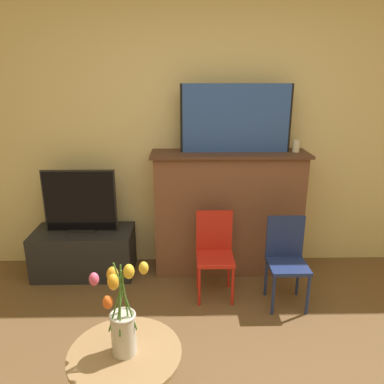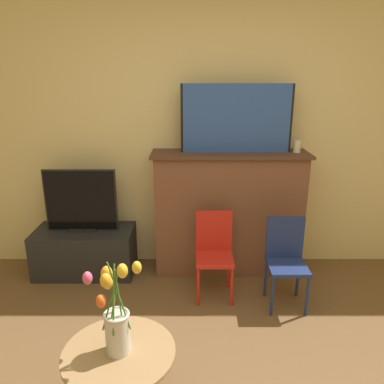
# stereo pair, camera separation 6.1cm
# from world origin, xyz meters

# --- Properties ---
(wall_back) EXTENTS (8.00, 0.06, 2.70)m
(wall_back) POSITION_xyz_m (0.00, 2.13, 1.35)
(wall_back) COLOR beige
(wall_back) RESTS_ON ground
(fireplace_mantel) EXTENTS (1.40, 0.40, 1.15)m
(fireplace_mantel) POSITION_xyz_m (0.18, 1.92, 0.59)
(fireplace_mantel) COLOR brown
(fireplace_mantel) RESTS_ON ground
(painting) EXTENTS (0.97, 0.03, 0.59)m
(painting) POSITION_xyz_m (0.23, 1.93, 1.44)
(painting) COLOR black
(painting) RESTS_ON fireplace_mantel
(mantel_candle) EXTENTS (0.06, 0.06, 0.11)m
(mantel_candle) POSITION_xyz_m (0.77, 1.92, 1.20)
(mantel_candle) COLOR silver
(mantel_candle) RESTS_ON fireplace_mantel
(tv_stand) EXTENTS (0.91, 0.45, 0.43)m
(tv_stand) POSITION_xyz_m (-1.16, 1.86, 0.21)
(tv_stand) COLOR #232326
(tv_stand) RESTS_ON ground
(tv_monitor) EXTENTS (0.65, 0.12, 0.58)m
(tv_monitor) POSITION_xyz_m (-1.16, 1.86, 0.71)
(tv_monitor) COLOR black
(tv_monitor) RESTS_ON tv_stand
(chair_red) EXTENTS (0.31, 0.31, 0.72)m
(chair_red) POSITION_xyz_m (0.03, 1.50, 0.41)
(chair_red) COLOR red
(chair_red) RESTS_ON ground
(chair_blue) EXTENTS (0.31, 0.31, 0.72)m
(chair_blue) POSITION_xyz_m (0.60, 1.36, 0.41)
(chair_blue) COLOR navy
(chair_blue) RESTS_ON ground
(side_table) EXTENTS (0.56, 0.56, 0.51)m
(side_table) POSITION_xyz_m (-0.52, 0.18, 0.33)
(side_table) COLOR #99754C
(side_table) RESTS_ON ground
(vase_tulips) EXTENTS (0.26, 0.22, 0.51)m
(vase_tulips) POSITION_xyz_m (-0.52, 0.18, 0.70)
(vase_tulips) COLOR beige
(vase_tulips) RESTS_ON side_table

